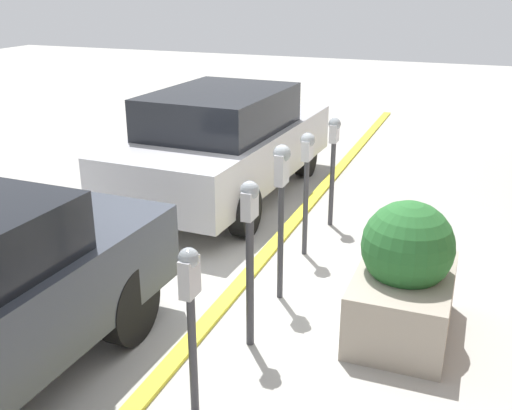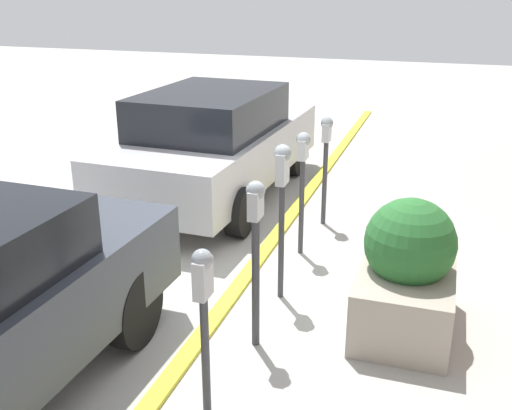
% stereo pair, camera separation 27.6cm
% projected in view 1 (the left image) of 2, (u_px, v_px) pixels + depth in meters
% --- Properties ---
extents(ground_plane, '(40.00, 40.00, 0.00)m').
position_uv_depth(ground_plane, '(246.00, 288.00, 6.35)').
color(ground_plane, '#ADAAA3').
extents(curb_strip, '(19.00, 0.16, 0.04)m').
position_uv_depth(curb_strip, '(239.00, 285.00, 6.37)').
color(curb_strip, gold).
rests_on(curb_strip, ground_plane).
extents(parking_meter_nearest, '(0.18, 0.15, 1.35)m').
position_uv_depth(parking_meter_nearest, '(190.00, 298.00, 4.20)').
color(parking_meter_nearest, '#38383D').
rests_on(parking_meter_nearest, ground_plane).
extents(parking_meter_second, '(0.19, 0.16, 1.54)m').
position_uv_depth(parking_meter_second, '(250.00, 234.00, 5.00)').
color(parking_meter_second, '#38383D').
rests_on(parking_meter_second, ground_plane).
extents(parking_meter_middle, '(0.20, 0.17, 1.62)m').
position_uv_depth(parking_meter_middle, '(281.00, 187.00, 5.75)').
color(parking_meter_middle, '#38383D').
rests_on(parking_meter_middle, ground_plane).
extents(parking_meter_fourth, '(0.19, 0.17, 1.48)m').
position_uv_depth(parking_meter_fourth, '(307.00, 166.00, 6.77)').
color(parking_meter_fourth, '#38383D').
rests_on(parking_meter_fourth, ground_plane).
extents(parking_meter_farthest, '(0.19, 0.16, 1.45)m').
position_uv_depth(parking_meter_farthest, '(334.00, 149.00, 7.64)').
color(parking_meter_farthest, '#38383D').
rests_on(parking_meter_farthest, ground_plane).
extents(planter_box, '(1.31, 0.85, 1.28)m').
position_uv_depth(planter_box, '(405.00, 278.00, 5.37)').
color(planter_box, '#A39989').
rests_on(planter_box, ground_plane).
extents(parked_car_middle, '(4.41, 2.02, 1.61)m').
position_uv_depth(parked_car_middle, '(224.00, 142.00, 8.81)').
color(parked_car_middle, '#B7B7BC').
rests_on(parked_car_middle, ground_plane).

